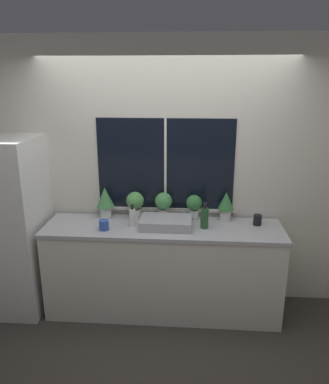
{
  "coord_description": "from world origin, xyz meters",
  "views": [
    {
      "loc": [
        0.27,
        -3.06,
        2.3
      ],
      "look_at": [
        0.01,
        0.29,
        1.27
      ],
      "focal_mm": 35.0,
      "sensor_mm": 36.0,
      "label": 1
    }
  ],
  "objects": [
    {
      "name": "mug_blue",
      "position": [
        -0.55,
        0.17,
        0.97
      ],
      "size": [
        0.09,
        0.09,
        0.1
      ],
      "color": "#3351AD",
      "rests_on": "counter"
    },
    {
      "name": "mug_black",
      "position": [
        0.91,
        0.4,
        0.97
      ],
      "size": [
        0.08,
        0.08,
        0.1
      ],
      "color": "black",
      "rests_on": "counter"
    },
    {
      "name": "sink",
      "position": [
        0.03,
        0.28,
        0.97
      ],
      "size": [
        0.49,
        0.38,
        0.26
      ],
      "color": "#ADADB2",
      "rests_on": "counter"
    },
    {
      "name": "potted_plant_far_right",
      "position": [
        0.61,
        0.5,
        1.09
      ],
      "size": [
        0.16,
        0.16,
        0.29
      ],
      "color": "white",
      "rests_on": "counter"
    },
    {
      "name": "potted_plant_right",
      "position": [
        0.3,
        0.5,
        1.08
      ],
      "size": [
        0.16,
        0.16,
        0.26
      ],
      "color": "white",
      "rests_on": "counter"
    },
    {
      "name": "potted_plant_center",
      "position": [
        -0.01,
        0.5,
        1.09
      ],
      "size": [
        0.17,
        0.17,
        0.27
      ],
      "color": "white",
      "rests_on": "counter"
    },
    {
      "name": "potted_plant_far_left",
      "position": [
        -0.61,
        0.5,
        1.11
      ],
      "size": [
        0.18,
        0.18,
        0.31
      ],
      "color": "white",
      "rests_on": "counter"
    },
    {
      "name": "counter",
      "position": [
        0.0,
        0.29,
        0.46
      ],
      "size": [
        2.31,
        0.6,
        0.92
      ],
      "color": "silver",
      "rests_on": "ground_plane"
    },
    {
      "name": "bottle_tall",
      "position": [
        0.4,
        0.28,
        1.03
      ],
      "size": [
        0.07,
        0.07,
        0.26
      ],
      "color": "#235128",
      "rests_on": "counter"
    },
    {
      "name": "soap_bottle",
      "position": [
        -0.3,
        0.28,
        1.01
      ],
      "size": [
        0.06,
        0.06,
        0.22
      ],
      "color": "white",
      "rests_on": "counter"
    },
    {
      "name": "wall_left",
      "position": [
        -2.17,
        1.5,
        1.35
      ],
      "size": [
        0.06,
        7.0,
        2.7
      ],
      "color": "silver",
      "rests_on": "ground_plane"
    },
    {
      "name": "refrigerator",
      "position": [
        -1.55,
        0.28,
        0.88
      ],
      "size": [
        0.69,
        0.7,
        1.77
      ],
      "color": "silver",
      "rests_on": "ground_plane"
    },
    {
      "name": "potted_plant_left",
      "position": [
        -0.3,
        0.5,
        1.08
      ],
      "size": [
        0.18,
        0.18,
        0.27
      ],
      "color": "white",
      "rests_on": "counter"
    },
    {
      "name": "ground_plane",
      "position": [
        0.0,
        0.0,
        0.0
      ],
      "size": [
        14.0,
        14.0,
        0.0
      ],
      "primitive_type": "plane",
      "color": "#38332D"
    },
    {
      "name": "wall_back",
      "position": [
        0.0,
        0.64,
        1.35
      ],
      "size": [
        8.0,
        0.09,
        2.7
      ],
      "color": "silver",
      "rests_on": "ground_plane"
    }
  ]
}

